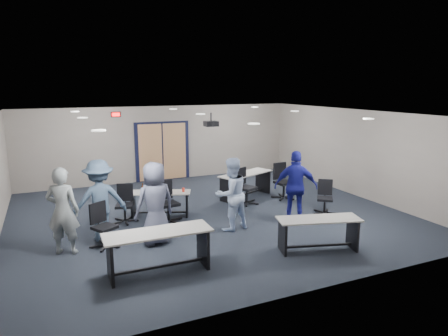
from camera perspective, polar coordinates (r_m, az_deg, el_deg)
name	(u,v)px	position (r m, az deg, el deg)	size (l,w,h in m)	color
floor	(208,215)	(10.85, -2.25, -6.67)	(10.00, 10.00, 0.00)	black
back_wall	(162,143)	(14.72, -8.84, 3.49)	(10.00, 0.04, 2.70)	gray
front_wall	(311,216)	(6.67, 12.32, -6.67)	(10.00, 0.04, 2.70)	gray
right_wall	(356,153)	(13.17, 18.34, 2.07)	(0.04, 9.00, 2.70)	gray
ceiling	(208,114)	(10.32, -2.37, 7.70)	(10.00, 9.00, 0.04)	silver
double_door	(163,152)	(14.73, -8.77, 2.32)	(2.00, 0.07, 2.20)	black
exit_sign	(116,114)	(14.22, -15.20, 7.39)	(0.32, 0.07, 0.18)	black
ceiling_projector	(211,124)	(10.92, -1.86, 6.36)	(0.35, 0.32, 0.37)	black
ceiling_can_lights	(204,115)	(10.56, -2.87, 7.62)	(6.24, 5.74, 0.02)	white
table_front_left	(158,245)	(7.58, -9.37, -10.74)	(1.98, 0.68, 0.80)	#ADA9A3
table_front_right	(318,228)	(8.69, 13.33, -8.40)	(1.82, 1.04, 0.70)	#ADA9A3
table_back_left	(160,199)	(10.78, -9.14, -4.42)	(1.69, 1.10, 0.89)	#ADA9A3
table_back_right	(246,181)	(12.39, 3.13, -1.83)	(1.99, 1.27, 0.76)	#ADA9A3
chair_back_a	(124,204)	(10.43, -14.04, -5.01)	(0.61, 0.61, 0.97)	black
chair_back_b	(168,202)	(10.22, -7.96, -4.85)	(0.67, 0.67, 1.06)	black
chair_back_c	(247,186)	(11.68, 3.27, -2.65)	(0.66, 0.66, 1.06)	black
chair_back_d	(284,181)	(12.35, 8.57, -1.88)	(0.69, 0.69, 1.09)	black
chair_loose_left	(105,226)	(8.98, -16.69, -7.89)	(0.61, 0.61, 0.97)	black
chair_loose_right	(325,197)	(11.12, 14.22, -4.09)	(0.58, 0.58, 0.92)	black
person_gray	(63,211)	(8.81, -22.04, -5.71)	(0.67, 0.44, 1.83)	gray
person_plaid	(155,203)	(8.82, -9.83, -4.99)	(0.89, 0.58, 1.83)	#4F546C
person_lightblue	(231,194)	(9.54, 1.02, -3.74)	(0.86, 0.67, 1.76)	#C0D7FF
person_navy	(296,187)	(10.24, 10.23, -2.64)	(1.07, 0.45, 1.83)	navy
person_back	(100,200)	(9.35, -17.35, -4.39)	(1.18, 0.68, 1.83)	#425977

